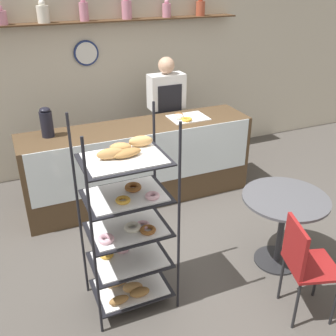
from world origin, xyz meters
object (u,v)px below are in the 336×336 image
object	(u,v)px
pastry_rack	(127,227)
coffee_carafe	(47,122)
cafe_chair	(304,260)
cafe_table	(283,213)
donut_tray_counter	(185,117)
person_worker	(166,114)

from	to	relation	value
pastry_rack	coffee_carafe	world-z (taller)	pastry_rack
pastry_rack	cafe_chair	xyz separation A→B (m)	(1.23, -0.70, -0.20)
coffee_carafe	cafe_table	bearing A→B (deg)	-44.06
pastry_rack	cafe_table	distance (m)	1.52
pastry_rack	cafe_table	bearing A→B (deg)	-3.95
pastry_rack	donut_tray_counter	size ratio (longest dim) A/B	3.67
donut_tray_counter	cafe_chair	bearing A→B (deg)	-91.34
cafe_chair	donut_tray_counter	size ratio (longest dim) A/B	1.95
pastry_rack	person_worker	bearing A→B (deg)	59.21
cafe_table	coffee_carafe	xyz separation A→B (m)	(-1.84, 1.78, 0.58)
cafe_table	coffee_carafe	size ratio (longest dim) A/B	2.42
pastry_rack	donut_tray_counter	xyz separation A→B (m)	(1.28, 1.60, 0.24)
pastry_rack	person_worker	distance (m)	2.42
coffee_carafe	donut_tray_counter	xyz separation A→B (m)	(1.63, -0.08, -0.14)
pastry_rack	cafe_chair	size ratio (longest dim) A/B	1.88
cafe_table	donut_tray_counter	world-z (taller)	donut_tray_counter
cafe_chair	donut_tray_counter	xyz separation A→B (m)	(0.05, 2.30, 0.44)
cafe_table	cafe_chair	size ratio (longest dim) A/B	0.89
cafe_table	coffee_carafe	world-z (taller)	coffee_carafe
coffee_carafe	donut_tray_counter	distance (m)	1.63
pastry_rack	coffee_carafe	distance (m)	1.76
pastry_rack	coffee_carafe	size ratio (longest dim) A/B	5.13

